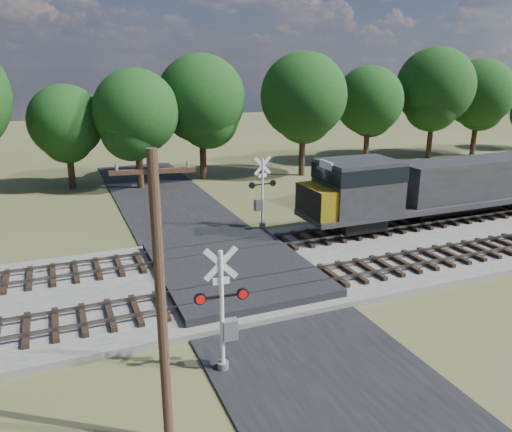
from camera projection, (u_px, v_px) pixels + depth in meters
name	position (u px, v px, depth m)	size (l,w,h in m)	color
ground	(237.00, 280.00, 23.50)	(160.00, 160.00, 0.00)	#444927
ballast_bed	(404.00, 246.00, 27.53)	(140.00, 10.00, 0.30)	gray
road	(237.00, 279.00, 23.49)	(7.00, 60.00, 0.08)	black
crossing_panel	(233.00, 270.00, 23.85)	(7.00, 9.00, 0.62)	#262628
track_near	(316.00, 278.00, 22.75)	(140.00, 2.60, 0.33)	black
track_far	(272.00, 243.00, 27.17)	(140.00, 2.60, 0.33)	black
crossing_signal_near	(225.00, 321.00, 16.06)	(1.76, 0.40, 4.38)	silver
crossing_signal_far	(261.00, 199.00, 30.44)	(1.82, 0.40, 4.50)	silver
utility_pole	(161.00, 299.00, 12.26)	(1.93, 0.44, 7.94)	#3A241A
equipment_shed	(374.00, 183.00, 35.88)	(5.24, 5.24, 3.03)	#4A2A1F
treeline	(206.00, 100.00, 42.02)	(83.43, 12.71, 11.96)	black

